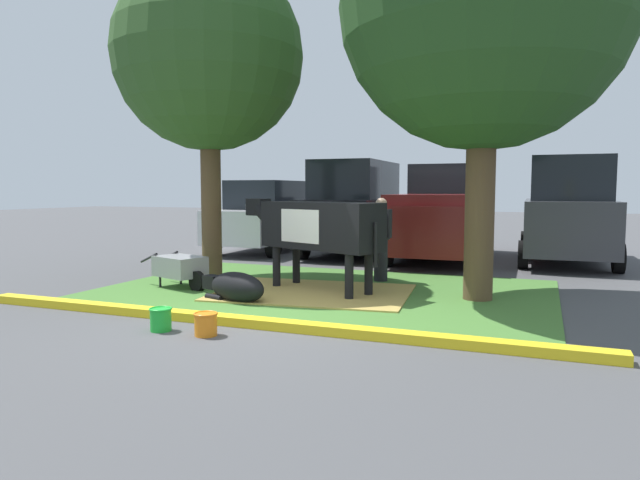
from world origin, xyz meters
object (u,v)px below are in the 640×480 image
(shade_tree_right, at_px, (485,4))
(cow_holstein, at_px, (316,226))
(calf_lying, at_px, (236,287))
(suv_dark_grey, at_px, (567,210))
(pickup_truck_black, at_px, (443,215))
(shade_tree_left, at_px, (209,57))
(sedan_blue, at_px, (266,217))
(wheelbarrow, at_px, (181,267))
(bucket_green, at_px, (161,319))
(suv_black, at_px, (356,208))
(person_handler, at_px, (381,237))
(bucket_orange, at_px, (206,324))

(shade_tree_right, distance_m, cow_holstein, 4.39)
(calf_lying, relative_size, suv_dark_grey, 0.29)
(pickup_truck_black, bearing_deg, calf_lying, -107.28)
(shade_tree_left, distance_m, sedan_blue, 6.13)
(cow_holstein, height_order, suv_dark_grey, suv_dark_grey)
(cow_holstein, distance_m, wheelbarrow, 2.56)
(bucket_green, xyz_separation_m, sedan_blue, (-3.00, 8.83, 0.83))
(bucket_green, relative_size, sedan_blue, 0.07)
(shade_tree_left, xyz_separation_m, pickup_truck_black, (3.75, 4.88, -3.21))
(pickup_truck_black, bearing_deg, suv_black, 175.23)
(shade_tree_right, height_order, bucket_green, shade_tree_right)
(shade_tree_right, bearing_deg, wheelbarrow, -170.63)
(person_handler, bearing_deg, wheelbarrow, -146.94)
(bucket_green, bearing_deg, cow_holstein, 76.31)
(calf_lying, relative_size, pickup_truck_black, 0.25)
(person_handler, height_order, suv_dark_grey, suv_dark_grey)
(shade_tree_right, bearing_deg, calf_lying, -156.35)
(person_handler, distance_m, pickup_truck_black, 4.08)
(calf_lying, xyz_separation_m, suv_dark_grey, (5.01, 7.15, 1.03))
(person_handler, xyz_separation_m, sedan_blue, (-4.55, 4.13, 0.12))
(shade_tree_right, relative_size, cow_holstein, 2.29)
(calf_lying, relative_size, sedan_blue, 0.30)
(shade_tree_right, distance_m, pickup_truck_black, 6.46)
(calf_lying, height_order, bucket_orange, calf_lying)
(cow_holstein, bearing_deg, bucket_orange, -92.42)
(calf_lying, relative_size, person_handler, 0.83)
(shade_tree_left, bearing_deg, person_handler, 14.45)
(wheelbarrow, bearing_deg, cow_holstein, 14.17)
(calf_lying, height_order, wheelbarrow, wheelbarrow)
(suv_black, height_order, pickup_truck_black, suv_black)
(bucket_green, bearing_deg, person_handler, 71.71)
(shade_tree_right, xyz_separation_m, suv_black, (-3.82, 5.44, -3.33))
(wheelbarrow, bearing_deg, person_handler, 33.06)
(wheelbarrow, bearing_deg, sedan_blue, 102.98)
(suv_dark_grey, bearing_deg, shade_tree_left, -141.80)
(wheelbarrow, xyz_separation_m, sedan_blue, (-1.42, 6.17, 0.60))
(wheelbarrow, xyz_separation_m, pickup_truck_black, (3.64, 6.08, 0.73))
(person_handler, bearing_deg, cow_holstein, -117.83)
(bucket_orange, bearing_deg, bucket_green, -179.34)
(cow_holstein, distance_m, sedan_blue, 6.74)
(shade_tree_right, height_order, suv_black, shade_tree_right)
(calf_lying, height_order, sedan_blue, sedan_blue)
(sedan_blue, bearing_deg, person_handler, -42.21)
(pickup_truck_black, xyz_separation_m, suv_dark_grey, (2.90, 0.36, 0.16))
(suv_dark_grey, bearing_deg, person_handler, -127.80)
(person_handler, distance_m, sedan_blue, 6.15)
(shade_tree_left, height_order, calf_lying, shade_tree_left)
(person_handler, xyz_separation_m, wheelbarrow, (-3.13, -2.04, -0.48))
(shade_tree_left, distance_m, suv_dark_grey, 9.00)
(suv_dark_grey, bearing_deg, calf_lying, -125.03)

